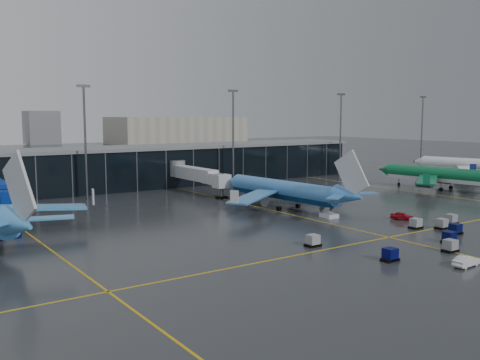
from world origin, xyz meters
TOP-DOWN VIEW (x-y plane):
  - ground at (0.00, 0.00)m, footprint 600.00×600.00m
  - terminal_pier at (0.00, 62.00)m, footprint 142.00×17.00m
  - flood_masts at (5.00, 50.00)m, footprint 203.00×0.50m
  - distant_hangars at (49.94, 270.08)m, footprint 260.00×71.00m
  - taxi_lines at (10.00, 10.61)m, footprint 220.00×120.00m
  - airliner_klm_near at (13.24, 14.88)m, footprint 36.97×41.36m
  - airliner_aer_lingus at (63.78, 13.70)m, footprint 39.39×43.39m
  - airliner_ba at (91.68, 21.29)m, footprint 45.45×49.28m
  - baggage_carts at (13.60, -18.46)m, footprint 32.82×14.58m
  - mobile_airstair at (13.94, 2.08)m, footprint 2.61×3.46m
  - service_van_red at (23.16, -7.01)m, footprint 3.18×4.33m
  - service_van_white at (5.11, -31.13)m, footprint 4.30×1.68m

SIDE VIEW (x-z plane):
  - ground at x=0.00m, z-range 0.00..0.00m
  - taxi_lines at x=10.00m, z-range 0.00..0.02m
  - service_van_red at x=23.16m, z-range 0.00..1.37m
  - service_van_white at x=5.11m, z-range 0.00..1.39m
  - baggage_carts at x=13.60m, z-range -0.09..1.61m
  - mobile_airstair at x=13.94m, z-range -0.95..2.49m
  - terminal_pier at x=0.00m, z-range 0.07..10.77m
  - airliner_aer_lingus at x=63.78m, z-range 0.00..11.94m
  - airliner_klm_near at x=13.24m, z-range 0.00..11.98m
  - airliner_ba at x=91.68m, z-range 0.00..12.91m
  - distant_hangars at x=49.94m, z-range -2.21..19.79m
  - flood_masts at x=5.00m, z-range 1.06..26.56m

